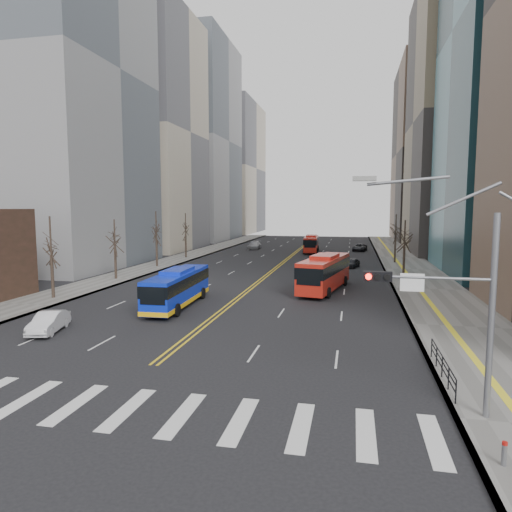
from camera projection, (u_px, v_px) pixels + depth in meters
ground at (101, 407)px, 18.83m from camera, size 220.00×220.00×0.00m
sidewalk_right at (411, 270)px, 58.93m from camera, size 7.00×130.00×0.15m
sidewalk_left at (165, 263)px, 65.99m from camera, size 5.00×130.00×0.15m
crosswalk at (101, 406)px, 18.83m from camera, size 26.70×4.00×0.01m
centerline at (288, 258)px, 72.29m from camera, size 0.55×100.00×0.01m
office_towers at (300, 120)px, 82.80m from camera, size 83.00×134.00×58.00m
signal_mast at (452, 295)px, 17.38m from camera, size 5.37×0.37×9.39m
pedestrian_railing at (442, 363)px, 21.60m from camera, size 0.06×6.06×1.02m
street_trees at (203, 235)px, 53.38m from camera, size 35.20×47.20×7.60m
blue_bus at (178, 287)px, 37.50m from camera, size 2.82×10.72×3.13m
red_bus_near at (325, 271)px, 44.57m from camera, size 4.66×11.50×3.56m
red_bus_far at (311, 243)px, 81.70m from camera, size 2.84×9.88×3.14m
car_white at (49, 322)px, 29.87m from camera, size 2.36×4.31×1.35m
car_dark_mid at (352, 263)px, 61.69m from camera, size 2.35×3.86×1.23m
car_silver at (254, 245)px, 88.16m from camera, size 2.21×5.19×1.49m
car_dark_far at (360, 247)px, 84.29m from camera, size 3.00×5.11×1.33m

